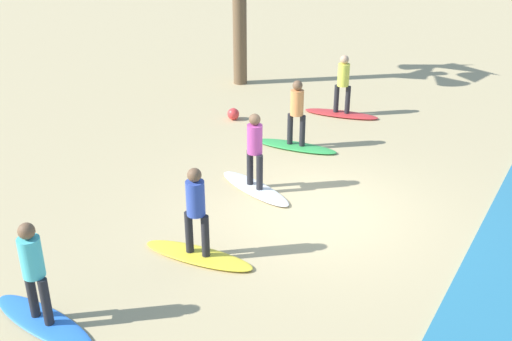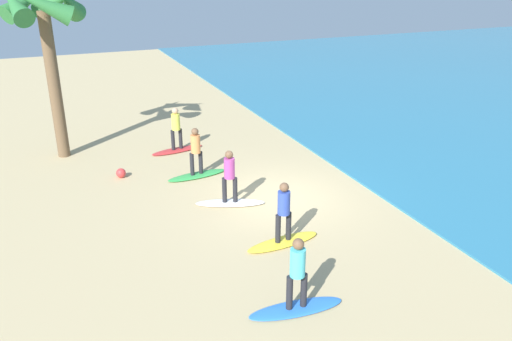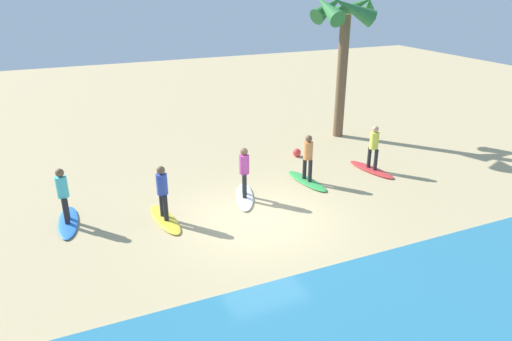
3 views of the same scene
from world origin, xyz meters
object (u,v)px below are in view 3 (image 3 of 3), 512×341
Objects in this scene: surfer_green at (308,155)px; beach_ball at (297,153)px; surfer_red at (374,144)px; surfboard_white at (245,197)px; surfer_white at (244,168)px; palm_tree at (346,21)px; surfboard_green at (307,181)px; surfer_yellow at (162,189)px; surfboard_blue at (68,222)px; surfboard_red at (371,169)px; surfboard_yellow at (165,219)px; surfer_blue at (63,191)px.

beach_ball is (-0.90, -2.41, -0.87)m from surfer_green.
surfer_red is 5.32m from surfboard_white.
beach_ball reaches higher than surfboard_white.
palm_tree reaches higher than surfer_white.
surfer_yellow is (5.23, 0.78, 0.99)m from surfboard_green.
surfboard_green is at bearing 93.58° from surfboard_blue.
surfer_red is 2.91m from surfboard_green.
surfboard_yellow is (7.96, 0.75, 0.00)m from surfboard_red.
surfer_green and surfer_blue have the same top height.
surfboard_red is 8.06m from surfer_yellow.
surfboard_red is 1.28× the size of surfer_white.
surfboard_red is at bearing 178.92° from surfer_blue.
palm_tree is 5.90m from beach_ball.
surfboard_green is 7.86m from surfboard_blue.
surfer_green is at bearing 93.58° from surfboard_blue.
surfer_white is 0.78× the size of surfboard_blue.
surfer_blue is (7.86, -0.17, 0.99)m from surfboard_green.
surfboard_yellow is at bearing -88.75° from surfboard_green.
surfboard_red and surfboard_blue have the same top height.
surfer_yellow is (7.96, 0.75, 0.00)m from surfer_red.
surfer_green is 0.78× the size of surfboard_yellow.
surfer_white is 0.78× the size of surfboard_yellow.
surfboard_red is 2.91m from surfer_green.
surfer_green is 6.86m from palm_tree.
palm_tree is (-3.89, -4.05, 4.93)m from surfboard_green.
surfer_green is (2.73, -0.03, 0.99)m from surfboard_red.
surfboard_yellow is 6.90m from beach_ball.
surfboard_blue is (5.37, -0.47, 0.00)m from surfboard_white.
surfboard_blue is at bearing -90.00° from surfer_blue.
surfboard_white is 4.34m from beach_ball.
surfboard_yellow is at bearing 160.26° from surfer_blue.
surfboard_blue is (7.86, -0.17, -0.99)m from surfer_green.
surfer_blue is at bearing 18.28° from palm_tree.
surfboard_red is 1.00× the size of surfboard_blue.
surfboard_green is at bearing 92.02° from surfboard_yellow.
surfer_green is (0.00, 0.00, 0.99)m from surfboard_green.
surfboard_yellow is (5.23, 0.78, 0.00)m from surfboard_green.
surfer_green is at bearing -101.04° from surfboard_red.
surfboard_red is at bearing 82.17° from surfboard_green.
surfboard_red is 1.28× the size of surfer_red.
surfer_blue reaches higher than surfboard_red.
surfboard_white is 1.28× the size of surfer_white.
surfer_yellow is at bearing -95.05° from surfboard_red.
surfboard_green is 5.38m from surfer_yellow.
surfboard_yellow is at bearing 27.48° from beach_ball.
surfer_white is at bearing -90.30° from surfboard_green.
surfboard_green is 0.99m from surfer_green.
surfboard_blue is (7.86, -0.17, 0.00)m from surfboard_green.
surfer_green reaches higher than surfboard_green.
surfboard_green is 1.28× the size of surfer_yellow.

